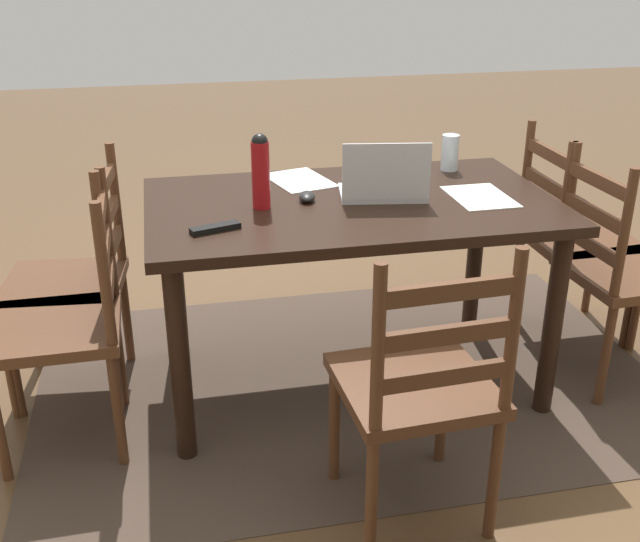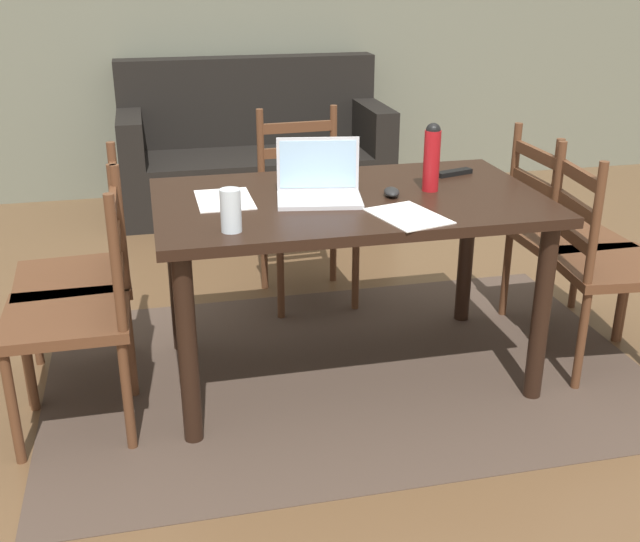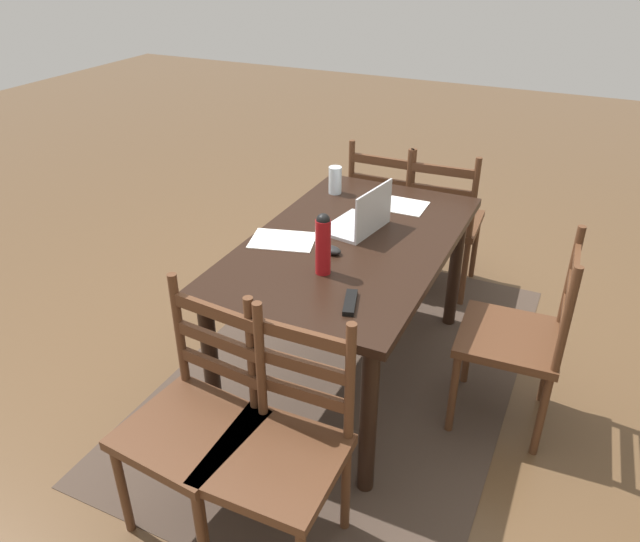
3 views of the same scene
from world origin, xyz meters
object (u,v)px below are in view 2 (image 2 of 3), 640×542
object	(u,v)px
chair_left_near	(78,313)
drinking_glass	(231,210)
chair_far_head	(306,210)
couch	(254,156)
laptop	(319,184)
computer_mouse	(392,192)
chair_right_far	(560,237)
chair_left_far	(84,276)
chair_right_near	(603,264)
dining_table	(349,221)
tv_remote	(454,173)
water_bottle	(432,156)

from	to	relation	value
chair_left_near	drinking_glass	bearing A→B (deg)	-12.93
chair_far_head	couch	xyz separation A→B (m)	(-0.03, 1.63, -0.11)
chair_left_near	laptop	size ratio (longest dim) A/B	2.70
computer_mouse	chair_left_near	bearing A→B (deg)	-162.19
chair_right_far	couch	distance (m)	2.51
chair_left_far	chair_right_near	size ratio (longest dim) A/B	1.00
dining_table	chair_left_near	bearing A→B (deg)	-170.33
laptop	tv_remote	xyz separation A→B (m)	(0.64, 0.21, -0.05)
laptop	water_bottle	bearing A→B (deg)	0.78
chair_left_far	computer_mouse	bearing A→B (deg)	-9.88
dining_table	chair_right_near	size ratio (longest dim) A/B	1.59
chair_right_far	drinking_glass	xyz separation A→B (m)	(-1.54, -0.48, 0.38)
chair_right_near	tv_remote	size ratio (longest dim) A/B	5.59
dining_table	computer_mouse	distance (m)	0.20
tv_remote	drinking_glass	bearing A→B (deg)	99.86
computer_mouse	tv_remote	bearing A→B (deg)	44.96
chair_far_head	water_bottle	bearing A→B (deg)	-67.06
couch	chair_far_head	bearing A→B (deg)	-88.98
chair_left_near	chair_right_near	bearing A→B (deg)	0.11
chair_left_far	dining_table	bearing A→B (deg)	-9.79
chair_left_near	tv_remote	xyz separation A→B (m)	(1.57, 0.39, 0.32)
drinking_glass	water_bottle	bearing A→B (deg)	20.73
chair_far_head	couch	bearing A→B (deg)	91.02
couch	water_bottle	bearing A→B (deg)	-81.36
chair_right_near	couch	bearing A→B (deg)	112.34
dining_table	drinking_glass	distance (m)	0.61
chair_far_head	laptop	size ratio (longest dim) A/B	2.70
laptop	computer_mouse	xyz separation A→B (m)	(0.28, -0.04, -0.04)
chair_left_near	drinking_glass	size ratio (longest dim) A/B	6.39
chair_right_near	laptop	xyz separation A→B (m)	(-1.16, 0.18, 0.37)
laptop	computer_mouse	distance (m)	0.29
drinking_glass	chair_right_far	bearing A→B (deg)	17.35
chair_left_far	chair_right_near	xyz separation A→B (m)	(2.09, -0.35, 0.00)
tv_remote	chair_left_far	bearing A→B (deg)	74.15
chair_far_head	chair_left_far	bearing A→B (deg)	-148.60
chair_far_head	computer_mouse	xyz separation A→B (m)	(0.17, -0.85, 0.33)
chair_left_near	laptop	xyz separation A→B (m)	(0.92, 0.18, 0.37)
laptop	water_bottle	xyz separation A→B (m)	(0.46, 0.01, 0.08)
water_bottle	tv_remote	distance (m)	0.30
couch	dining_table	bearing A→B (deg)	-89.27
chair_right_far	computer_mouse	xyz separation A→B (m)	(-0.88, -0.21, 0.33)
chair_right_far	couch	bearing A→B (deg)	115.39
computer_mouse	chair_left_far	bearing A→B (deg)	-179.05
chair_far_head	drinking_glass	xyz separation A→B (m)	(-0.49, -1.12, 0.38)
chair_left_far	chair_left_near	world-z (taller)	same
dining_table	water_bottle	size ratio (longest dim) A/B	5.57
chair_left_far	drinking_glass	xyz separation A→B (m)	(0.55, -0.48, 0.38)
chair_left_near	couch	xyz separation A→B (m)	(1.01, 2.62, -0.11)
chair_right_near	tv_remote	world-z (taller)	chair_right_near
chair_right_far	laptop	xyz separation A→B (m)	(-1.16, -0.17, 0.37)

